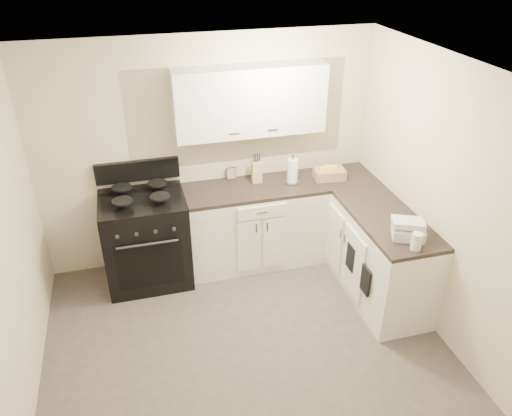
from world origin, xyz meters
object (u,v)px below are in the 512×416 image
object	(u,v)px
paper_towel	(293,171)
knife_block	(257,172)
wicker_basket	(329,174)
stove	(147,241)
countertop_grill	(408,231)

from	to	relation	value
paper_towel	knife_block	bearing A→B (deg)	161.38
knife_block	paper_towel	world-z (taller)	paper_towel
paper_towel	wicker_basket	distance (m)	0.44
stove	wicker_basket	size ratio (longest dim) A/B	3.14
knife_block	paper_towel	xyz separation A→B (m)	(0.37, -0.12, 0.02)
paper_towel	countertop_grill	world-z (taller)	paper_towel
countertop_grill	knife_block	bearing A→B (deg)	150.10
wicker_basket	paper_towel	bearing A→B (deg)	179.26
paper_towel	wicker_basket	bearing A→B (deg)	-0.74
wicker_basket	countertop_grill	world-z (taller)	wicker_basket
stove	wicker_basket	xyz separation A→B (m)	(2.04, 0.01, 0.54)
knife_block	wicker_basket	size ratio (longest dim) A/B	0.71
stove	paper_towel	size ratio (longest dim) A/B	3.80
knife_block	paper_towel	distance (m)	0.39
stove	knife_block	size ratio (longest dim) A/B	4.39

